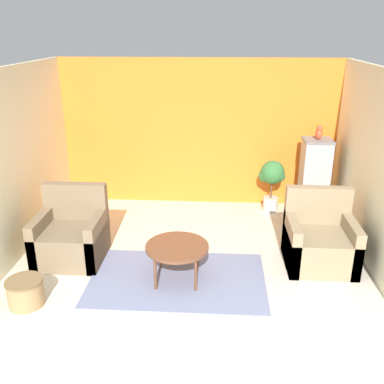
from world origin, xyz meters
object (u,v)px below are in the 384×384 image
at_px(coffee_table, 177,248).
at_px(birdcage, 314,179).
at_px(parrot, 319,133).
at_px(potted_plant, 272,178).
at_px(armchair_left, 72,237).
at_px(armchair_right, 319,242).
at_px(wicker_basket, 25,291).

height_order(coffee_table, birdcage, birdcage).
bearing_deg(parrot, coffee_table, -133.92).
bearing_deg(potted_plant, coffee_table, -121.47).
bearing_deg(parrot, armchair_left, -154.58).
height_order(coffee_table, parrot, parrot).
xyz_separation_m(armchair_left, armchair_right, (3.23, 0.06, 0.00)).
bearing_deg(parrot, armchair_right, -97.69).
height_order(armchair_right, wicker_basket, armchair_right).
xyz_separation_m(coffee_table, wicker_basket, (-1.63, -0.61, -0.26)).
bearing_deg(armchair_left, potted_plant, 32.33).
height_order(coffee_table, potted_plant, potted_plant).
bearing_deg(wicker_basket, armchair_left, 79.96).
distance_m(coffee_table, parrot, 3.04).
relative_size(armchair_left, potted_plant, 1.10).
distance_m(armchair_right, wicker_basket, 3.60).
bearing_deg(armchair_right, coffee_table, -164.18).
distance_m(armchair_right, parrot, 1.91).
bearing_deg(armchair_left, birdcage, 25.39).
distance_m(armchair_right, potted_plant, 1.78).
bearing_deg(coffee_table, armchair_right, 15.82).
bearing_deg(wicker_basket, coffee_table, 20.41).
distance_m(armchair_left, parrot, 3.96).
distance_m(parrot, wicker_basket, 4.68).
distance_m(birdcage, wicker_basket, 4.54).
bearing_deg(birdcage, parrot, 90.00).
height_order(armchair_left, parrot, parrot).
height_order(birdcage, wicker_basket, birdcage).
bearing_deg(parrot, birdcage, -90.00).
relative_size(birdcage, parrot, 5.42).
relative_size(armchair_left, parrot, 4.08).
relative_size(coffee_table, armchair_left, 0.79).
bearing_deg(birdcage, armchair_left, -154.61).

